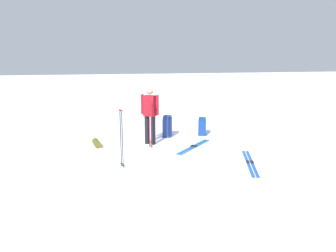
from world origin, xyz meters
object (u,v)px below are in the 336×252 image
ski_pair_near (250,163)px  ski_pair_far (194,147)px  skier_standing (150,112)px  ski_poles_planted_near (121,136)px  ski_poles_planted_far (150,121)px  backpack_bright (167,126)px  sleeping_mat_rolled (97,143)px  backpack_large_dark (202,127)px

ski_pair_near → ski_pair_far: same height
skier_standing → ski_poles_planted_near: size_ratio=1.24×
ski_poles_planted_far → ski_poles_planted_near: bearing=148.0°
backpack_bright → ski_poles_planted_far: 1.45m
backpack_bright → sleeping_mat_rolled: (-0.67, 2.25, -0.25)m
skier_standing → ski_pair_near: 3.24m
skier_standing → backpack_bright: size_ratio=2.46×
backpack_bright → sleeping_mat_rolled: backpack_bright is taller
skier_standing → sleeping_mat_rolled: bearing=86.4°
ski_poles_planted_near → backpack_large_dark: bearing=-47.2°
ski_pair_near → ski_poles_planted_near: ski_poles_planted_near is taller
skier_standing → ski_poles_planted_far: skier_standing is taller
ski_pair_near → ski_poles_planted_far: ski_poles_planted_far is taller
ski_poles_planted_far → ski_pair_near: bearing=-131.8°
backpack_large_dark → sleeping_mat_rolled: (-0.66, 3.43, -0.19)m
ski_pair_near → backpack_large_dark: backpack_large_dark is taller
skier_standing → sleeping_mat_rolled: 1.79m
ski_poles_planted_near → skier_standing: bearing=-27.6°
ski_pair_far → ski_poles_planted_near: size_ratio=1.03×
skier_standing → backpack_large_dark: bearing=-68.0°
ski_poles_planted_far → sleeping_mat_rolled: (0.49, 1.51, -0.68)m
ski_pair_near → ski_poles_planted_far: bearing=48.2°
ski_pair_near → backpack_bright: 3.38m
backpack_large_dark → backpack_bright: size_ratio=0.83×
ski_poles_planted_near → backpack_bright: bearing=-32.3°
ski_poles_planted_near → sleeping_mat_rolled: 2.17m
ski_pair_near → sleeping_mat_rolled: 4.36m
backpack_large_dark → backpack_bright: bearing=89.5°
skier_standing → ski_poles_planted_far: (-0.39, 0.05, -0.18)m
skier_standing → ski_pair_far: size_ratio=1.20×
ski_pair_far → backpack_large_dark: (1.37, -0.71, 0.27)m
ski_pair_far → skier_standing: bearing=62.2°
ski_poles_planted_near → sleeping_mat_rolled: bearing=16.2°
skier_standing → backpack_bright: (0.77, -0.69, -0.62)m
skier_standing → sleeping_mat_rolled: skier_standing is taller
ski_pair_far → backpack_bright: (1.38, 0.47, 0.33)m
sleeping_mat_rolled → ski_poles_planted_near: bearing=-163.8°
skier_standing → ski_pair_far: (-0.62, -1.17, -0.94)m
ski_poles_planted_near → ski_poles_planted_far: (1.49, -0.93, 0.01)m
ski_pair_near → ski_poles_planted_far: 2.96m
ski_poles_planted_far → backpack_bright: bearing=-32.8°
ski_pair_far → sleeping_mat_rolled: bearing=75.3°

